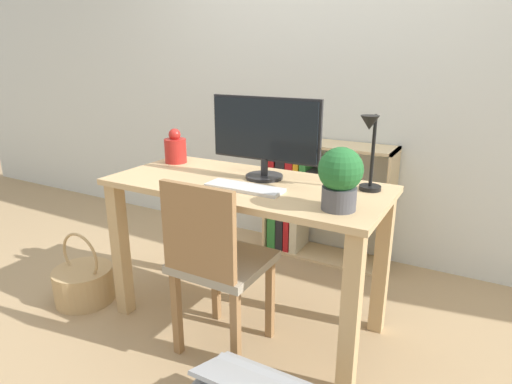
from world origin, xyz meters
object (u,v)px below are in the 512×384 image
(vase, at_px, (175,149))
(bookshelf, at_px, (305,198))
(monitor, at_px, (265,133))
(desk_lamp, at_px, (370,146))
(chair, at_px, (216,260))
(basket, at_px, (84,283))
(potted_plant, at_px, (340,177))
(keyboard, at_px, (244,188))

(vase, bearing_deg, bookshelf, 58.09)
(vase, bearing_deg, monitor, -4.24)
(vase, bearing_deg, desk_lamp, -2.18)
(chair, height_order, basket, chair)
(monitor, distance_m, potted_plant, 0.55)
(basket, bearing_deg, keyboard, 10.90)
(bookshelf, bearing_deg, vase, -121.91)
(potted_plant, bearing_deg, chair, -164.76)
(keyboard, relative_size, potted_plant, 1.47)
(chair, bearing_deg, keyboard, 83.19)
(vase, xyz_separation_m, chair, (0.57, -0.45, -0.37))
(keyboard, height_order, chair, chair)
(vase, distance_m, potted_plant, 1.13)
(vase, xyz_separation_m, bookshelf, (0.49, 0.78, -0.45))
(keyboard, height_order, vase, vase)
(monitor, distance_m, chair, 0.66)
(keyboard, distance_m, potted_plant, 0.49)
(basket, bearing_deg, chair, 0.10)
(keyboard, bearing_deg, vase, 157.06)
(chair, distance_m, bookshelf, 1.23)
(potted_plant, bearing_deg, keyboard, 174.13)
(bookshelf, bearing_deg, chair, -86.08)
(desk_lamp, distance_m, bookshelf, 1.19)
(monitor, bearing_deg, vase, 175.76)
(monitor, height_order, vase, monitor)
(monitor, xyz_separation_m, potted_plant, (0.48, -0.26, -0.09))
(potted_plant, distance_m, bookshelf, 1.34)
(chair, distance_m, basket, 1.01)
(vase, bearing_deg, potted_plant, -15.89)
(potted_plant, bearing_deg, desk_lamp, 81.04)
(chair, bearing_deg, bookshelf, 99.74)
(vase, distance_m, bookshelf, 1.03)
(chair, height_order, bookshelf, chair)
(desk_lamp, height_order, bookshelf, desk_lamp)
(vase, height_order, bookshelf, vase)
(chair, bearing_deg, potted_plant, 21.06)
(bookshelf, bearing_deg, potted_plant, -61.46)
(vase, distance_m, chair, 0.82)
(vase, xyz_separation_m, potted_plant, (1.08, -0.31, 0.05))
(monitor, distance_m, bookshelf, 1.03)
(keyboard, xyz_separation_m, vase, (-0.61, 0.26, 0.07))
(monitor, height_order, basket, monitor)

